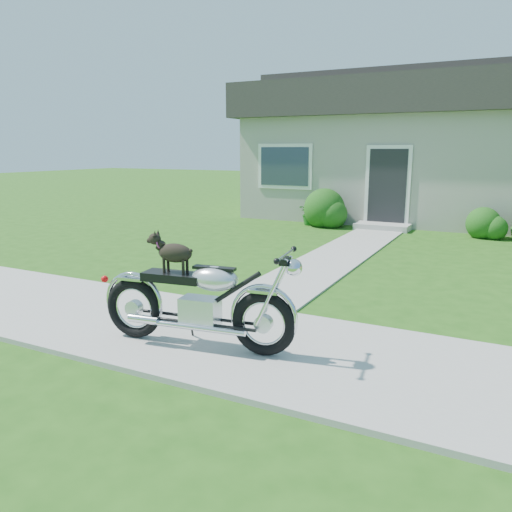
% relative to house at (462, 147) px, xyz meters
% --- Properties ---
extents(ground, '(80.00, 80.00, 0.00)m').
position_rel_house_xyz_m(ground, '(0.00, -11.99, -2.16)').
color(ground, '#235114').
rests_on(ground, ground).
extents(sidewalk, '(24.00, 2.20, 0.04)m').
position_rel_house_xyz_m(sidewalk, '(0.00, -11.99, -2.14)').
color(sidewalk, '#9E9B93').
rests_on(sidewalk, ground).
extents(walkway, '(1.20, 8.00, 0.03)m').
position_rel_house_xyz_m(walkway, '(-1.50, -6.99, -2.14)').
color(walkway, '#9E9B93').
rests_on(walkway, ground).
extents(house, '(12.60, 7.03, 4.50)m').
position_rel_house_xyz_m(house, '(0.00, 0.00, 0.00)').
color(house, '#A7A497').
rests_on(house, ground).
extents(shrub_row, '(8.21, 1.13, 1.13)m').
position_rel_house_xyz_m(shrub_row, '(0.49, -3.49, -1.73)').
color(shrub_row, '#1C4F15').
rests_on(shrub_row, ground).
extents(potted_plant_left, '(0.72, 0.67, 0.68)m').
position_rel_house_xyz_m(potted_plant_left, '(-3.50, -3.44, -1.82)').
color(potted_plant_left, '#195B18').
rests_on(potted_plant_left, ground).
extents(motorcycle_with_dog, '(2.22, 0.66, 1.19)m').
position_rel_house_xyz_m(motorcycle_with_dog, '(-1.34, -12.38, -1.60)').
color(motorcycle_with_dog, black).
rests_on(motorcycle_with_dog, sidewalk).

